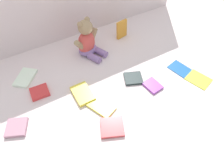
# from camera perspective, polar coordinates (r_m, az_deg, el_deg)

# --- Properties ---
(ground_plane) EXTENTS (3.20, 3.20, 0.00)m
(ground_plane) POSITION_cam_1_polar(r_m,az_deg,el_deg) (1.20, -2.50, -0.20)
(ground_plane) COLOR silver
(teddy_bear) EXTENTS (0.19, 0.20, 0.23)m
(teddy_bear) POSITION_cam_1_polar(r_m,az_deg,el_deg) (1.29, -6.58, 8.69)
(teddy_bear) COLOR #D84C47
(teddy_bear) RESTS_ON ground_plane
(book_case_0) EXTENTS (0.10, 0.09, 0.02)m
(book_case_0) POSITION_cam_1_polar(r_m,az_deg,el_deg) (1.18, -18.70, -4.44)
(book_case_0) COLOR red
(book_case_0) RESTS_ON ground_plane
(book_case_1) EXTENTS (0.08, 0.03, 0.12)m
(book_case_1) POSITION_cam_1_polar(r_m,az_deg,el_deg) (1.42, 2.60, 11.93)
(book_case_1) COLOR orange
(book_case_1) RESTS_ON ground_plane
(book_case_2) EXTENTS (0.12, 0.12, 0.01)m
(book_case_2) POSITION_cam_1_polar(r_m,az_deg,el_deg) (1.18, 5.67, -1.01)
(book_case_2) COLOR #1E2A2A
(book_case_2) RESTS_ON ground_plane
(book_case_3) EXTENTS (0.13, 0.15, 0.01)m
(book_case_3) POSITION_cam_1_polar(r_m,az_deg,el_deg) (1.27, 22.06, -1.13)
(book_case_3) COLOR yellow
(book_case_3) RESTS_ON ground_plane
(book_case_4) EXTENTS (0.12, 0.15, 0.01)m
(book_case_4) POSITION_cam_1_polar(r_m,az_deg,el_deg) (1.07, -2.88, -8.51)
(book_case_4) COLOR yellow
(book_case_4) RESTS_ON ground_plane
(book_case_5) EXTENTS (0.09, 0.13, 0.02)m
(book_case_5) POSITION_cam_1_polar(r_m,az_deg,el_deg) (1.12, -7.83, -5.11)
(book_case_5) COLOR yellow
(book_case_5) RESTS_ON ground_plane
(book_case_6) EXTENTS (0.12, 0.12, 0.02)m
(book_case_6) POSITION_cam_1_polar(r_m,az_deg,el_deg) (1.09, -24.05, -12.73)
(book_case_6) COLOR #A87589
(book_case_6) RESTS_ON ground_plane
(book_case_7) EXTENTS (0.14, 0.13, 0.02)m
(book_case_7) POSITION_cam_1_polar(r_m,az_deg,el_deg) (1.00, 0.01, -13.86)
(book_case_7) COLOR #C63D41
(book_case_7) RESTS_ON ground_plane
(book_case_8) EXTENTS (0.15, 0.16, 0.02)m
(book_case_8) POSITION_cam_1_polar(r_m,az_deg,el_deg) (1.27, -22.06, -0.78)
(book_case_8) COLOR white
(book_case_8) RESTS_ON ground_plane
(book_case_9) EXTENTS (0.08, 0.10, 0.01)m
(book_case_9) POSITION_cam_1_polar(r_m,az_deg,el_deg) (1.16, 10.77, -2.92)
(book_case_9) COLOR purple
(book_case_9) RESTS_ON ground_plane
(book_case_10) EXTENTS (0.11, 0.14, 0.01)m
(book_case_10) POSITION_cam_1_polar(r_m,az_deg,el_deg) (1.29, 17.74, 1.44)
(book_case_10) COLOR #215EA5
(book_case_10) RESTS_ON ground_plane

